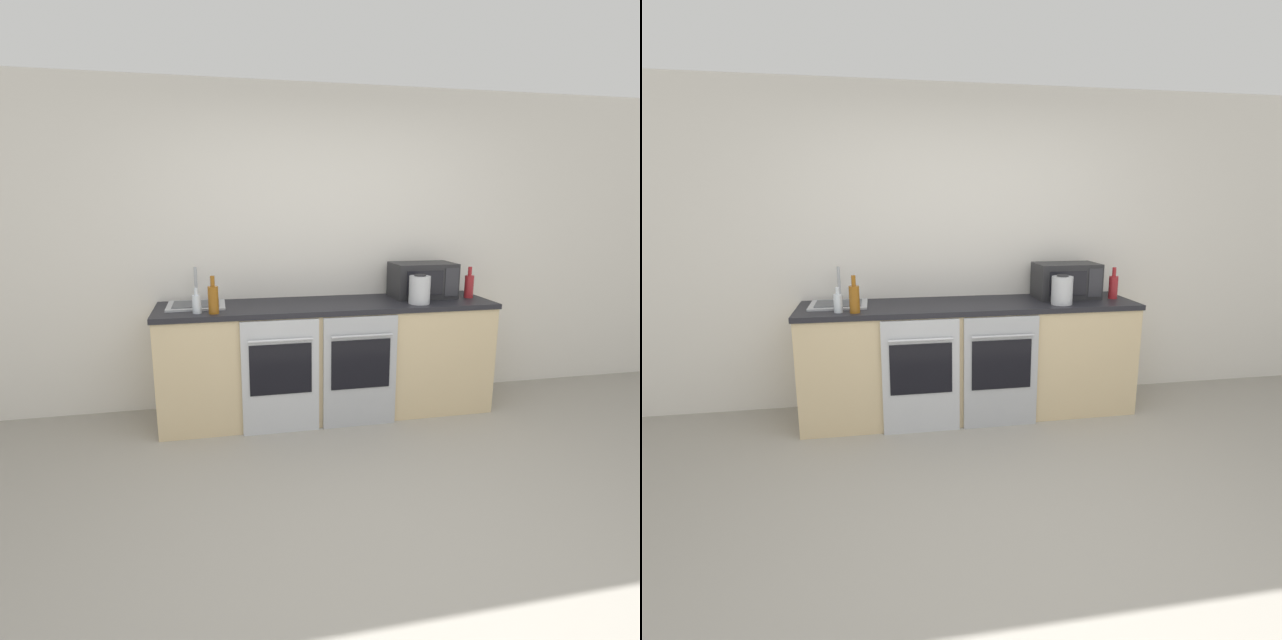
% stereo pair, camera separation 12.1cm
% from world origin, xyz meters
% --- Properties ---
extents(ground_plane, '(16.00, 16.00, 0.00)m').
position_xyz_m(ground_plane, '(0.00, 0.00, 0.00)').
color(ground_plane, gray).
extents(wall_back, '(10.00, 0.06, 2.60)m').
position_xyz_m(wall_back, '(0.00, 2.10, 1.30)').
color(wall_back, silver).
rests_on(wall_back, ground_plane).
extents(counter_back, '(2.65, 0.66, 0.91)m').
position_xyz_m(counter_back, '(0.00, 1.75, 0.46)').
color(counter_back, '#D1B789').
rests_on(counter_back, ground_plane).
extents(oven_left, '(0.57, 0.06, 0.86)m').
position_xyz_m(oven_left, '(-0.42, 1.41, 0.44)').
color(oven_left, '#B7BABF').
rests_on(oven_left, ground_plane).
extents(oven_right, '(0.57, 0.06, 0.86)m').
position_xyz_m(oven_right, '(0.18, 1.41, 0.44)').
color(oven_right, '#A8AAAF').
rests_on(oven_right, ground_plane).
extents(microwave, '(0.51, 0.33, 0.29)m').
position_xyz_m(microwave, '(0.83, 1.84, 1.05)').
color(microwave, '#232326').
rests_on(microwave, counter_back).
extents(bottle_amber, '(0.07, 0.07, 0.27)m').
position_xyz_m(bottle_amber, '(-0.88, 1.52, 1.02)').
color(bottle_amber, '#8C5114').
rests_on(bottle_amber, counter_back).
extents(bottle_clear, '(0.06, 0.06, 0.18)m').
position_xyz_m(bottle_clear, '(-1.00, 1.56, 0.98)').
color(bottle_clear, silver).
rests_on(bottle_clear, counter_back).
extents(bottle_red, '(0.07, 0.07, 0.26)m').
position_xyz_m(bottle_red, '(1.20, 1.73, 1.01)').
color(bottle_red, maroon).
rests_on(bottle_red, counter_back).
extents(kettle, '(0.17, 0.17, 0.23)m').
position_xyz_m(kettle, '(0.70, 1.57, 1.02)').
color(kettle, '#B7BABF').
rests_on(kettle, counter_back).
extents(sink, '(0.43, 0.39, 0.28)m').
position_xyz_m(sink, '(-1.01, 1.83, 0.93)').
color(sink, '#A8AAAF').
rests_on(sink, counter_back).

